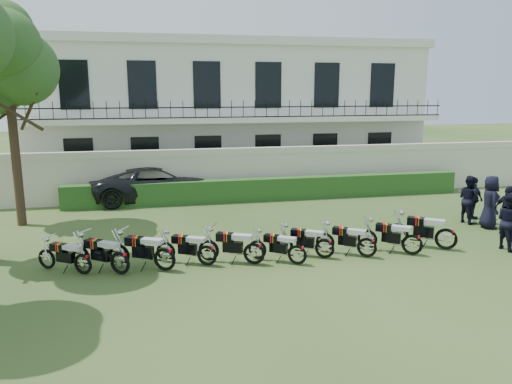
% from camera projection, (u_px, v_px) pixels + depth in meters
% --- Properties ---
extents(ground, '(100.00, 100.00, 0.00)m').
position_uv_depth(ground, '(296.00, 251.00, 15.43)').
color(ground, '#2C471C').
rests_on(ground, ground).
extents(perimeter_wall, '(30.00, 0.35, 2.30)m').
position_uv_depth(perimeter_wall, '(246.00, 172.00, 22.86)').
color(perimeter_wall, beige).
rests_on(perimeter_wall, ground).
extents(hedge, '(18.00, 0.60, 1.00)m').
position_uv_depth(hedge, '(271.00, 189.00, 22.43)').
color(hedge, '#224217').
rests_on(hedge, ground).
extents(building, '(20.40, 9.60, 7.40)m').
position_uv_depth(building, '(226.00, 111.00, 28.05)').
color(building, silver).
rests_on(building, ground).
extents(tree_west_near, '(3.40, 3.20, 7.90)m').
position_uv_depth(tree_west_near, '(7.00, 60.00, 17.19)').
color(tree_west_near, '#473323').
rests_on(tree_west_near, ground).
extents(motorcycle_0, '(1.55, 1.02, 0.97)m').
position_uv_depth(motorcycle_0, '(83.00, 259.00, 13.34)').
color(motorcycle_0, black).
rests_on(motorcycle_0, ground).
extents(motorcycle_1, '(1.66, 1.22, 1.07)m').
position_uv_depth(motorcycle_1, '(120.00, 258.00, 13.32)').
color(motorcycle_1, black).
rests_on(motorcycle_1, ground).
extents(motorcycle_2, '(1.86, 1.05, 1.11)m').
position_uv_depth(motorcycle_2, '(165.00, 254.00, 13.58)').
color(motorcycle_2, black).
rests_on(motorcycle_2, ground).
extents(motorcycle_3, '(1.69, 0.96, 1.01)m').
position_uv_depth(motorcycle_3, '(207.00, 250.00, 14.00)').
color(motorcycle_3, black).
rests_on(motorcycle_3, ground).
extents(motorcycle_4, '(1.83, 0.97, 1.08)m').
position_uv_depth(motorcycle_4, '(254.00, 248.00, 14.09)').
color(motorcycle_4, black).
rests_on(motorcycle_4, ground).
extents(motorcycle_5, '(1.52, 1.10, 0.98)m').
position_uv_depth(motorcycle_5, '(297.00, 250.00, 14.09)').
color(motorcycle_5, black).
rests_on(motorcycle_5, ground).
extents(motorcycle_6, '(1.62, 1.03, 1.00)m').
position_uv_depth(motorcycle_6, '(325.00, 244.00, 14.62)').
color(motorcycle_6, black).
rests_on(motorcycle_6, ground).
extents(motorcycle_7, '(1.56, 1.18, 1.02)m').
position_uv_depth(motorcycle_7, '(367.00, 243.00, 14.69)').
color(motorcycle_7, black).
rests_on(motorcycle_7, ground).
extents(motorcycle_8, '(1.64, 1.24, 1.07)m').
position_uv_depth(motorcycle_8, '(413.00, 240.00, 14.91)').
color(motorcycle_8, black).
rests_on(motorcycle_8, ground).
extents(motorcycle_9, '(1.78, 1.35, 1.16)m').
position_uv_depth(motorcycle_9, '(447.00, 234.00, 15.37)').
color(motorcycle_9, black).
rests_on(motorcycle_9, ground).
extents(suv, '(5.96, 3.27, 1.58)m').
position_uv_depth(suv, '(156.00, 183.00, 22.31)').
color(suv, black).
rests_on(suv, ground).
extents(officer_1, '(0.74, 0.92, 1.80)m').
position_uv_depth(officer_1, '(510.00, 221.00, 15.43)').
color(officer_1, black).
rests_on(officer_1, ground).
extents(officer_2, '(0.64, 1.07, 1.71)m').
position_uv_depth(officer_2, '(507.00, 211.00, 16.92)').
color(officer_2, black).
rests_on(officer_2, ground).
extents(officer_3, '(0.84, 1.06, 1.90)m').
position_uv_depth(officer_3, '(490.00, 202.00, 17.83)').
color(officer_3, black).
rests_on(officer_3, ground).
extents(officer_4, '(0.81, 0.97, 1.79)m').
position_uv_depth(officer_4, '(469.00, 199.00, 18.54)').
color(officer_4, black).
rests_on(officer_4, ground).
extents(officer_5, '(0.50, 0.99, 1.62)m').
position_uv_depth(officer_5, '(473.00, 198.00, 19.11)').
color(officer_5, black).
rests_on(officer_5, ground).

